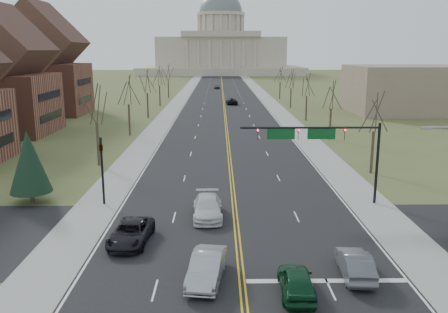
{
  "coord_description": "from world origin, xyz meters",
  "views": [
    {
      "loc": [
        -1.35,
        -26.56,
        13.33
      ],
      "look_at": [
        -0.83,
        19.17,
        3.0
      ],
      "focal_mm": 38.0,
      "sensor_mm": 36.0,
      "label": 1
    }
  ],
  "objects_px": {
    "car_far_sb": "(217,87)",
    "signal_left": "(102,163)",
    "car_sb_inner_lead": "(207,267)",
    "car_sb_outer_lead": "(131,233)",
    "car_nb_outer_lead": "(355,264)",
    "car_far_nb": "(232,101)",
    "car_nb_inner_lead": "(297,281)",
    "signal_mast": "(321,140)",
    "car_sb_inner_second": "(208,207)"
  },
  "relations": [
    {
      "from": "car_sb_inner_lead",
      "to": "car_sb_outer_lead",
      "type": "relative_size",
      "value": 0.94
    },
    {
      "from": "signal_left",
      "to": "car_far_nb",
      "type": "distance_m",
      "value": 79.47
    },
    {
      "from": "signal_left",
      "to": "car_sb_outer_lead",
      "type": "distance_m",
      "value": 10.0
    },
    {
      "from": "signal_mast",
      "to": "car_far_sb",
      "type": "relative_size",
      "value": 2.65
    },
    {
      "from": "car_nb_inner_lead",
      "to": "car_nb_outer_lead",
      "type": "height_order",
      "value": "car_nb_inner_lead"
    },
    {
      "from": "car_sb_inner_lead",
      "to": "car_far_nb",
      "type": "relative_size",
      "value": 0.92
    },
    {
      "from": "signal_left",
      "to": "car_sb_outer_lead",
      "type": "bearing_deg",
      "value": -65.55
    },
    {
      "from": "signal_mast",
      "to": "car_sb_inner_lead",
      "type": "bearing_deg",
      "value": -123.53
    },
    {
      "from": "car_nb_outer_lead",
      "to": "signal_mast",
      "type": "bearing_deg",
      "value": -88.91
    },
    {
      "from": "car_far_nb",
      "to": "car_sb_inner_lead",
      "type": "bearing_deg",
      "value": 84.08
    },
    {
      "from": "car_far_sb",
      "to": "signal_left",
      "type": "bearing_deg",
      "value": -92.69
    },
    {
      "from": "signal_left",
      "to": "car_nb_inner_lead",
      "type": "height_order",
      "value": "signal_left"
    },
    {
      "from": "car_sb_outer_lead",
      "to": "car_far_nb",
      "type": "relative_size",
      "value": 0.98
    },
    {
      "from": "signal_left",
      "to": "car_sb_inner_second",
      "type": "distance_m",
      "value": 10.29
    },
    {
      "from": "car_sb_inner_second",
      "to": "car_far_sb",
      "type": "bearing_deg",
      "value": 88.06
    },
    {
      "from": "car_sb_outer_lead",
      "to": "car_far_sb",
      "type": "distance_m",
      "value": 134.97
    },
    {
      "from": "car_sb_inner_lead",
      "to": "car_sb_outer_lead",
      "type": "bearing_deg",
      "value": 141.9
    },
    {
      "from": "car_nb_outer_lead",
      "to": "car_sb_inner_lead",
      "type": "relative_size",
      "value": 0.92
    },
    {
      "from": "signal_left",
      "to": "signal_mast",
      "type": "bearing_deg",
      "value": -0.0
    },
    {
      "from": "car_sb_outer_lead",
      "to": "car_sb_inner_second",
      "type": "bearing_deg",
      "value": 48.91
    },
    {
      "from": "signal_mast",
      "to": "car_sb_outer_lead",
      "type": "bearing_deg",
      "value": -149.88
    },
    {
      "from": "signal_mast",
      "to": "car_far_sb",
      "type": "distance_m",
      "value": 126.59
    },
    {
      "from": "car_nb_inner_lead",
      "to": "car_sb_inner_lead",
      "type": "height_order",
      "value": "car_sb_inner_lead"
    },
    {
      "from": "car_sb_outer_lead",
      "to": "car_far_sb",
      "type": "height_order",
      "value": "car_far_sb"
    },
    {
      "from": "car_sb_inner_lead",
      "to": "car_far_sb",
      "type": "distance_m",
      "value": 140.52
    },
    {
      "from": "car_far_nb",
      "to": "car_far_sb",
      "type": "distance_m",
      "value": 48.02
    },
    {
      "from": "car_nb_inner_lead",
      "to": "car_sb_inner_second",
      "type": "xyz_separation_m",
      "value": [
        -5.22,
        12.54,
        0.05
      ]
    },
    {
      "from": "car_nb_inner_lead",
      "to": "car_sb_inner_second",
      "type": "relative_size",
      "value": 0.8
    },
    {
      "from": "signal_left",
      "to": "car_nb_inner_lead",
      "type": "bearing_deg",
      "value": -47.97
    },
    {
      "from": "signal_mast",
      "to": "car_sb_inner_second",
      "type": "xyz_separation_m",
      "value": [
        -9.71,
        -3.5,
        -4.93
      ]
    },
    {
      "from": "car_nb_inner_lead",
      "to": "car_far_sb",
      "type": "distance_m",
      "value": 142.27
    },
    {
      "from": "car_nb_outer_lead",
      "to": "car_sb_outer_lead",
      "type": "bearing_deg",
      "value": -16.07
    },
    {
      "from": "signal_left",
      "to": "car_sb_inner_lead",
      "type": "bearing_deg",
      "value": -56.74
    },
    {
      "from": "signal_mast",
      "to": "car_far_nb",
      "type": "distance_m",
      "value": 78.63
    },
    {
      "from": "signal_left",
      "to": "car_far_nb",
      "type": "xyz_separation_m",
      "value": [
        13.42,
        78.27,
        -2.93
      ]
    },
    {
      "from": "car_nb_inner_lead",
      "to": "signal_left",
      "type": "bearing_deg",
      "value": -46.22
    },
    {
      "from": "signal_mast",
      "to": "car_far_sb",
      "type": "xyz_separation_m",
      "value": [
        -9.31,
        126.15,
        -4.97
      ]
    },
    {
      "from": "car_sb_outer_lead",
      "to": "signal_left",
      "type": "bearing_deg",
      "value": 118.8
    },
    {
      "from": "car_far_nb",
      "to": "car_sb_inner_second",
      "type": "bearing_deg",
      "value": 83.62
    },
    {
      "from": "car_nb_outer_lead",
      "to": "car_sb_outer_lead",
      "type": "relative_size",
      "value": 0.87
    },
    {
      "from": "signal_mast",
      "to": "car_sb_outer_lead",
      "type": "distance_m",
      "value": 18.04
    },
    {
      "from": "car_sb_outer_lead",
      "to": "car_sb_inner_second",
      "type": "distance_m",
      "value": 7.41
    },
    {
      "from": "car_sb_outer_lead",
      "to": "car_sb_inner_second",
      "type": "height_order",
      "value": "car_sb_inner_second"
    },
    {
      "from": "signal_left",
      "to": "car_sb_inner_second",
      "type": "relative_size",
      "value": 1.06
    },
    {
      "from": "car_nb_outer_lead",
      "to": "car_sb_outer_lead",
      "type": "distance_m",
      "value": 15.27
    },
    {
      "from": "signal_mast",
      "to": "car_sb_outer_lead",
      "type": "height_order",
      "value": "signal_mast"
    },
    {
      "from": "car_far_sb",
      "to": "car_nb_inner_lead",
      "type": "bearing_deg",
      "value": -86.38
    },
    {
      "from": "signal_left",
      "to": "car_nb_outer_lead",
      "type": "relative_size",
      "value": 1.28
    },
    {
      "from": "car_sb_inner_lead",
      "to": "signal_mast",
      "type": "bearing_deg",
      "value": 64.41
    },
    {
      "from": "car_sb_inner_lead",
      "to": "car_sb_inner_second",
      "type": "height_order",
      "value": "car_sb_inner_lead"
    }
  ]
}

